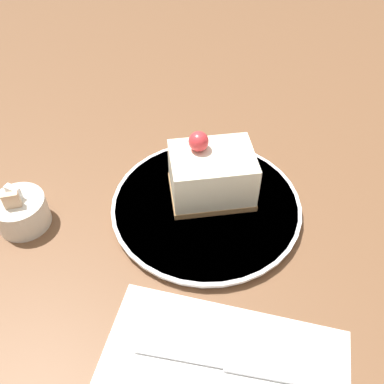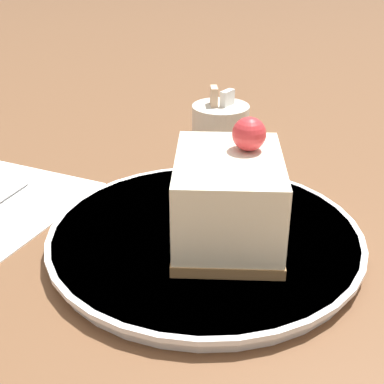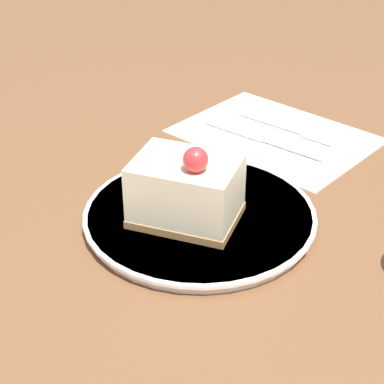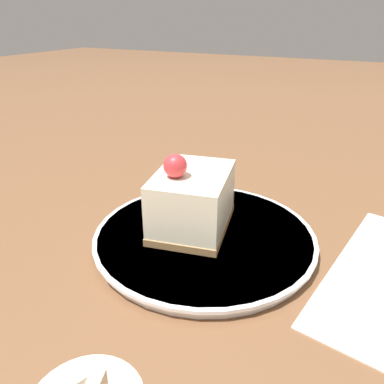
# 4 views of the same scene
# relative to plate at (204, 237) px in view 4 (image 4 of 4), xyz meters

# --- Properties ---
(ground_plane) EXTENTS (4.00, 4.00, 0.00)m
(ground_plane) POSITION_rel_plate_xyz_m (-0.02, -0.01, -0.01)
(ground_plane) COLOR brown
(plate) EXTENTS (0.25, 0.25, 0.01)m
(plate) POSITION_rel_plate_xyz_m (0.00, 0.00, 0.00)
(plate) COLOR white
(plate) RESTS_ON ground_plane
(cake_slice) EXTENTS (0.10, 0.12, 0.09)m
(cake_slice) POSITION_rel_plate_xyz_m (0.02, -0.00, 0.04)
(cake_slice) COLOR #9E7547
(cake_slice) RESTS_ON plate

